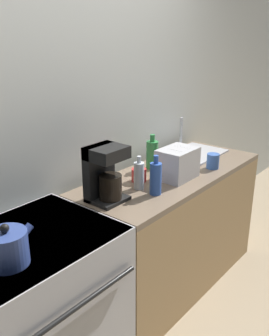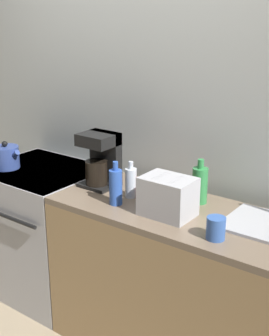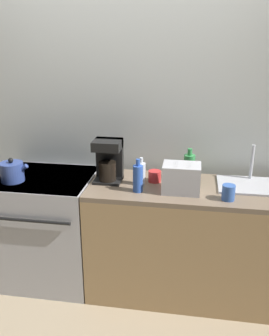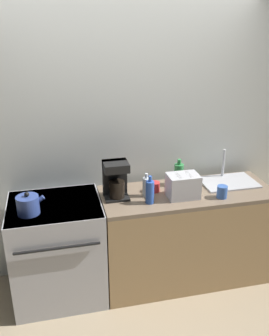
% 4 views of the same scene
% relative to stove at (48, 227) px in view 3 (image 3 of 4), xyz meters
% --- Properties ---
extents(ground_plane, '(12.00, 12.00, 0.00)m').
position_rel_stove_xyz_m(ground_plane, '(0.61, -0.33, -0.46)').
color(ground_plane, tan).
extents(wall_back, '(8.00, 0.05, 2.60)m').
position_rel_stove_xyz_m(wall_back, '(0.61, 0.38, 0.84)').
color(wall_back, silver).
rests_on(wall_back, ground_plane).
extents(stove, '(0.77, 0.69, 0.90)m').
position_rel_stove_xyz_m(stove, '(0.00, 0.00, 0.00)').
color(stove, '#B7B7BC').
rests_on(stove, ground_plane).
extents(counter_block, '(1.53, 0.60, 0.90)m').
position_rel_stove_xyz_m(counter_block, '(1.16, -0.03, -0.01)').
color(counter_block, tan).
rests_on(counter_block, ground_plane).
extents(kettle, '(0.22, 0.17, 0.19)m').
position_rel_stove_xyz_m(kettle, '(-0.19, -0.12, 0.51)').
color(kettle, '#33478C').
rests_on(kettle, stove).
extents(toaster, '(0.26, 0.19, 0.20)m').
position_rel_stove_xyz_m(toaster, '(1.08, -0.11, 0.54)').
color(toaster, '#BCBCC1').
rests_on(toaster, counter_block).
extents(coffee_maker, '(0.20, 0.19, 0.32)m').
position_rel_stove_xyz_m(coffee_maker, '(0.52, 0.02, 0.61)').
color(coffee_maker, black).
rests_on(coffee_maker, counter_block).
extents(sink_tray, '(0.50, 0.35, 0.28)m').
position_rel_stove_xyz_m(sink_tray, '(1.59, 0.07, 0.45)').
color(sink_tray, '#B7B7BC').
rests_on(sink_tray, counter_block).
extents(bottle_clear, '(0.06, 0.06, 0.21)m').
position_rel_stove_xyz_m(bottle_clear, '(0.78, -0.03, 0.53)').
color(bottle_clear, silver).
rests_on(bottle_clear, counter_block).
extents(bottle_blue, '(0.07, 0.07, 0.24)m').
position_rel_stove_xyz_m(bottle_blue, '(0.77, -0.16, 0.54)').
color(bottle_blue, '#2D56B7').
rests_on(bottle_blue, counter_block).
extents(bottle_green, '(0.08, 0.08, 0.25)m').
position_rel_stove_xyz_m(bottle_green, '(1.13, 0.13, 0.54)').
color(bottle_green, '#338C47').
rests_on(bottle_green, counter_block).
extents(cup_blue, '(0.09, 0.09, 0.11)m').
position_rel_stove_xyz_m(cup_blue, '(1.40, -0.20, 0.49)').
color(cup_blue, '#3860B2').
rests_on(cup_blue, counter_block).
extents(cup_red, '(0.10, 0.10, 0.09)m').
position_rel_stove_xyz_m(cup_red, '(0.87, 0.05, 0.48)').
color(cup_red, red).
rests_on(cup_red, counter_block).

